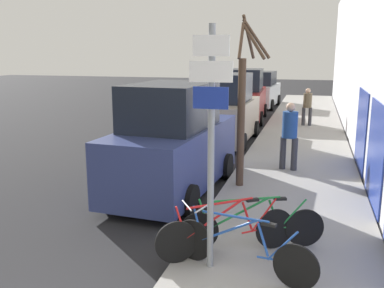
{
  "coord_description": "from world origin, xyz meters",
  "views": [
    {
      "loc": [
        2.93,
        -2.59,
        3.26
      ],
      "look_at": [
        0.88,
        4.61,
        1.64
      ],
      "focal_mm": 40.0,
      "sensor_mm": 36.0,
      "label": 1
    }
  ],
  "objects_px": {
    "street_tree": "(243,109)",
    "parked_car_1": "(224,112)",
    "signpost": "(211,134)",
    "bicycle_2": "(252,226)",
    "parked_car_0": "(173,144)",
    "pedestrian_near": "(290,131)",
    "bicycle_1": "(227,232)",
    "parked_car_2": "(245,98)",
    "pedestrian_far": "(307,104)",
    "bicycle_0": "(242,249)",
    "parked_car_3": "(260,91)"
  },
  "relations": [
    {
      "from": "street_tree",
      "to": "parked_car_1",
      "type": "bearing_deg",
      "value": 105.77
    },
    {
      "from": "signpost",
      "to": "bicycle_2",
      "type": "relative_size",
      "value": 1.57
    },
    {
      "from": "signpost",
      "to": "street_tree",
      "type": "height_order",
      "value": "street_tree"
    },
    {
      "from": "parked_car_0",
      "to": "pedestrian_near",
      "type": "xyz_separation_m",
      "value": [
        2.53,
        2.18,
        0.04
      ]
    },
    {
      "from": "signpost",
      "to": "street_tree",
      "type": "distance_m",
      "value": 4.07
    },
    {
      "from": "bicycle_1",
      "to": "bicycle_2",
      "type": "relative_size",
      "value": 0.87
    },
    {
      "from": "parked_car_2",
      "to": "bicycle_1",
      "type": "bearing_deg",
      "value": -84.84
    },
    {
      "from": "signpost",
      "to": "pedestrian_far",
      "type": "relative_size",
      "value": 2.17
    },
    {
      "from": "parked_car_1",
      "to": "street_tree",
      "type": "distance_m",
      "value": 5.81
    },
    {
      "from": "parked_car_1",
      "to": "parked_car_0",
      "type": "bearing_deg",
      "value": -87.94
    },
    {
      "from": "bicycle_1",
      "to": "street_tree",
      "type": "xyz_separation_m",
      "value": [
        -0.39,
        3.63,
        1.45
      ]
    },
    {
      "from": "bicycle_2",
      "to": "parked_car_0",
      "type": "height_order",
      "value": "parked_car_0"
    },
    {
      "from": "bicycle_1",
      "to": "bicycle_2",
      "type": "bearing_deg",
      "value": -77.08
    },
    {
      "from": "parked_car_2",
      "to": "bicycle_2",
      "type": "bearing_deg",
      "value": -83.29
    },
    {
      "from": "bicycle_0",
      "to": "bicycle_1",
      "type": "bearing_deg",
      "value": 46.81
    },
    {
      "from": "signpost",
      "to": "bicycle_0",
      "type": "xyz_separation_m",
      "value": [
        0.48,
        -0.07,
        -1.61
      ]
    },
    {
      "from": "parked_car_0",
      "to": "street_tree",
      "type": "distance_m",
      "value": 1.8
    },
    {
      "from": "signpost",
      "to": "bicycle_0",
      "type": "relative_size",
      "value": 1.61
    },
    {
      "from": "pedestrian_near",
      "to": "street_tree",
      "type": "relative_size",
      "value": 0.46
    },
    {
      "from": "parked_car_2",
      "to": "street_tree",
      "type": "bearing_deg",
      "value": -84.21
    },
    {
      "from": "bicycle_2",
      "to": "parked_car_1",
      "type": "relative_size",
      "value": 0.51
    },
    {
      "from": "signpost",
      "to": "bicycle_1",
      "type": "distance_m",
      "value": 1.67
    },
    {
      "from": "parked_car_2",
      "to": "pedestrian_far",
      "type": "height_order",
      "value": "parked_car_2"
    },
    {
      "from": "bicycle_2",
      "to": "signpost",
      "type": "bearing_deg",
      "value": 126.35
    },
    {
      "from": "parked_car_3",
      "to": "pedestrian_near",
      "type": "relative_size",
      "value": 2.46
    },
    {
      "from": "parked_car_0",
      "to": "parked_car_2",
      "type": "relative_size",
      "value": 1.01
    },
    {
      "from": "bicycle_2",
      "to": "parked_car_2",
      "type": "xyz_separation_m",
      "value": [
        -2.36,
        14.0,
        0.59
      ]
    },
    {
      "from": "bicycle_1",
      "to": "bicycle_2",
      "type": "distance_m",
      "value": 0.49
    },
    {
      "from": "bicycle_0",
      "to": "pedestrian_near",
      "type": "distance_m",
      "value": 5.91
    },
    {
      "from": "parked_car_0",
      "to": "parked_car_1",
      "type": "relative_size",
      "value": 1.06
    },
    {
      "from": "signpost",
      "to": "pedestrian_near",
      "type": "height_order",
      "value": "signpost"
    },
    {
      "from": "parked_car_0",
      "to": "parked_car_2",
      "type": "distance_m",
      "value": 11.17
    },
    {
      "from": "parked_car_0",
      "to": "street_tree",
      "type": "relative_size",
      "value": 1.19
    },
    {
      "from": "signpost",
      "to": "parked_car_0",
      "type": "distance_m",
      "value": 4.13
    },
    {
      "from": "bicycle_2",
      "to": "bicycle_0",
      "type": "bearing_deg",
      "value": 157.21
    },
    {
      "from": "parked_car_0",
      "to": "parked_car_2",
      "type": "xyz_separation_m",
      "value": [
        -0.09,
        11.17,
        -0.04
      ]
    },
    {
      "from": "signpost",
      "to": "parked_car_3",
      "type": "relative_size",
      "value": 0.78
    },
    {
      "from": "parked_car_3",
      "to": "street_tree",
      "type": "distance_m",
      "value": 16.27
    },
    {
      "from": "bicycle_1",
      "to": "street_tree",
      "type": "height_order",
      "value": "street_tree"
    },
    {
      "from": "bicycle_0",
      "to": "bicycle_2",
      "type": "bearing_deg",
      "value": 13.16
    },
    {
      "from": "signpost",
      "to": "parked_car_0",
      "type": "relative_size",
      "value": 0.75
    },
    {
      "from": "signpost",
      "to": "pedestrian_far",
      "type": "distance_m",
      "value": 13.36
    },
    {
      "from": "bicycle_1",
      "to": "pedestrian_near",
      "type": "relative_size",
      "value": 1.07
    },
    {
      "from": "bicycle_2",
      "to": "pedestrian_far",
      "type": "height_order",
      "value": "pedestrian_far"
    },
    {
      "from": "parked_car_2",
      "to": "pedestrian_near",
      "type": "height_order",
      "value": "parked_car_2"
    },
    {
      "from": "bicycle_2",
      "to": "street_tree",
      "type": "bearing_deg",
      "value": -7.8
    },
    {
      "from": "bicycle_1",
      "to": "pedestrian_near",
      "type": "bearing_deg",
      "value": -39.71
    },
    {
      "from": "bicycle_0",
      "to": "pedestrian_near",
      "type": "height_order",
      "value": "pedestrian_near"
    },
    {
      "from": "bicycle_0",
      "to": "bicycle_1",
      "type": "relative_size",
      "value": 1.11
    },
    {
      "from": "parked_car_0",
      "to": "parked_car_3",
      "type": "height_order",
      "value": "parked_car_0"
    }
  ]
}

